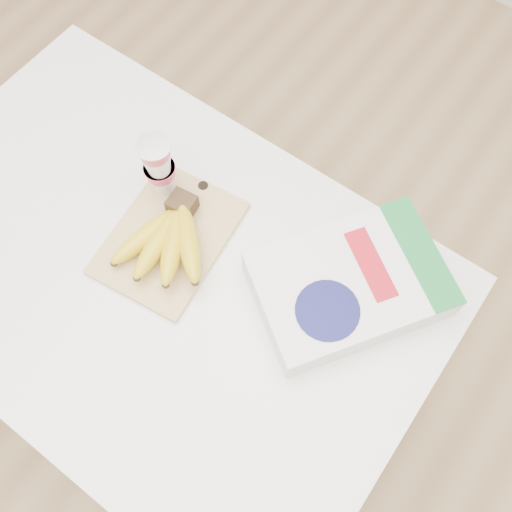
{
  "coord_description": "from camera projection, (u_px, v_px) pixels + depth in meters",
  "views": [
    {
      "loc": [
        0.41,
        -0.22,
        1.76
      ],
      "look_at": [
        0.16,
        0.12,
        0.84
      ],
      "focal_mm": 40.0,
      "sensor_mm": 36.0,
      "label": 1
    }
  ],
  "objects": [
    {
      "name": "room",
      "position": [
        51.0,
        35.0,
        0.55
      ],
      "size": [
        4.0,
        4.0,
        4.0
      ],
      "color": "tan",
      "rests_on": "ground"
    },
    {
      "name": "table",
      "position": [
        177.0,
        329.0,
        1.41
      ],
      "size": [
        1.06,
        0.71,
        0.8
      ],
      "primitive_type": "cube",
      "color": "white",
      "rests_on": "ground"
    },
    {
      "name": "cutting_board",
      "position": [
        169.0,
        238.0,
        1.07
      ],
      "size": [
        0.23,
        0.29,
        0.01
      ],
      "primitive_type": "cube",
      "rotation": [
        0.0,
        0.0,
        0.13
      ],
      "color": "tan",
      "rests_on": "table"
    },
    {
      "name": "bananas",
      "position": [
        168.0,
        238.0,
        1.03
      ],
      "size": [
        0.18,
        0.2,
        0.07
      ],
      "color": "#382816",
      "rests_on": "cutting_board"
    },
    {
      "name": "yogurt_stack",
      "position": [
        159.0,
        166.0,
        1.03
      ],
      "size": [
        0.07,
        0.06,
        0.14
      ],
      "color": "white",
      "rests_on": "cutting_board"
    },
    {
      "name": "cereal_box",
      "position": [
        349.0,
        285.0,
        1.0
      ],
      "size": [
        0.36,
        0.39,
        0.07
      ],
      "rotation": [
        0.0,
        0.0,
        -0.59
      ],
      "color": "white",
      "rests_on": "table"
    }
  ]
}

